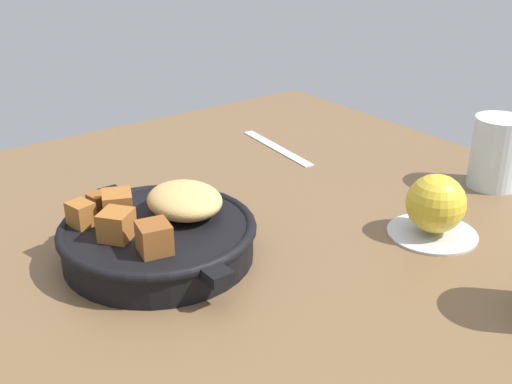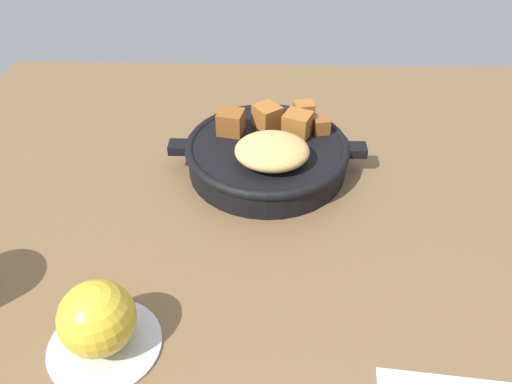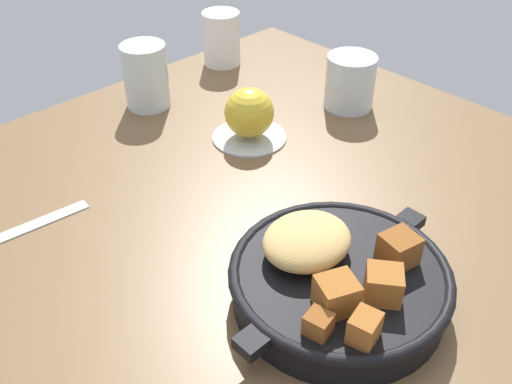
{
  "view_description": "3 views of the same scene",
  "coord_description": "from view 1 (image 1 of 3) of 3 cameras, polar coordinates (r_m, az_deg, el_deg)",
  "views": [
    {
      "loc": [
        54.19,
        -40.23,
        35.77
      ],
      "look_at": [
        2.0,
        -1.22,
        6.27
      ],
      "focal_mm": 45.23,
      "sensor_mm": 36.0,
      "label": 1
    },
    {
      "loc": [
        -1.74,
        44.45,
        41.06
      ],
      "look_at": [
        -0.55,
        2.56,
        7.5
      ],
      "focal_mm": 36.34,
      "sensor_mm": 36.0,
      "label": 2
    },
    {
      "loc": [
        -34.63,
        -34.64,
        42.51
      ],
      "look_at": [
        -1.21,
        0.21,
        6.5
      ],
      "focal_mm": 40.42,
      "sensor_mm": 36.0,
      "label": 3
    }
  ],
  "objects": [
    {
      "name": "saucer_plate",
      "position": [
        0.78,
        15.32,
        -3.45
      ],
      "size": [
        10.48,
        10.48,
        0.6
      ],
      "primitive_type": "cylinder",
      "color": "#B7BABF",
      "rests_on": "ground_plane"
    },
    {
      "name": "red_apple",
      "position": [
        0.77,
        15.63,
        -0.98
      ],
      "size": [
        6.88,
        6.88,
        6.88
      ],
      "primitive_type": "sphere",
      "color": "gold",
      "rests_on": "saucer_plate"
    },
    {
      "name": "ground_plane",
      "position": [
        0.77,
        -0.16,
        -4.35
      ],
      "size": [
        91.03,
        88.61,
        2.4
      ],
      "primitive_type": "cube",
      "color": "brown"
    },
    {
      "name": "cast_iron_skillet",
      "position": [
        0.71,
        -8.57,
        -3.64
      ],
      "size": [
        25.77,
        21.5,
        7.23
      ],
      "color": "black",
      "rests_on": "ground_plane"
    },
    {
      "name": "butter_knife",
      "position": [
        1.02,
        1.85,
        3.97
      ],
      "size": [
        18.09,
        3.41,
        0.36
      ],
      "primitive_type": "cube",
      "rotation": [
        0.0,
        0.0,
        -0.1
      ],
      "color": "silver",
      "rests_on": "ground_plane"
    },
    {
      "name": "water_glass_tall",
      "position": [
        0.93,
        20.47,
        3.3
      ],
      "size": [
        6.74,
        6.74,
        9.74
      ],
      "primitive_type": "cylinder",
      "color": "silver",
      "rests_on": "ground_plane"
    }
  ]
}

